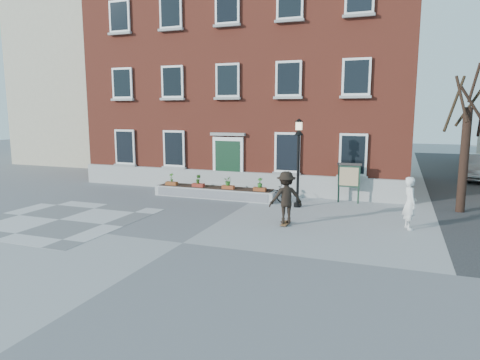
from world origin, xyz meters
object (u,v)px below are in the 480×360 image
at_px(bicycle, 272,193).
at_px(lamp_post, 298,150).
at_px(notice_board, 349,176).
at_px(bystander, 410,203).
at_px(skateboarder, 286,197).

height_order(bicycle, lamp_post, lamp_post).
xyz_separation_m(bicycle, lamp_post, (1.37, -0.59, 2.12)).
bearing_deg(lamp_post, notice_board, 39.26).
bearing_deg(bicycle, lamp_post, -113.04).
relative_size(bicycle, bystander, 0.83).
distance_m(bystander, lamp_post, 5.32).
xyz_separation_m(bicycle, notice_board, (3.40, 1.08, 0.85)).
relative_size(notice_board, skateboarder, 0.92).
distance_m(lamp_post, notice_board, 2.92).
height_order(lamp_post, notice_board, lamp_post).
xyz_separation_m(bystander, notice_board, (-2.57, 3.82, 0.31)).
height_order(notice_board, skateboarder, skateboarder).
distance_m(bicycle, skateboarder, 4.14).
bearing_deg(notice_board, bystander, -56.12).
distance_m(bicycle, lamp_post, 2.59).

